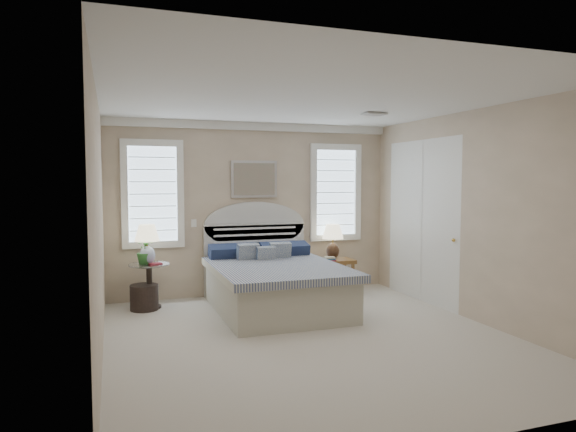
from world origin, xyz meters
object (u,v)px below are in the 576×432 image
Objects in this scene: side_table_left at (149,281)px; lamp_left at (147,240)px; floor_pot at (144,297)px; lamp_right at (333,237)px; bed at (274,281)px; nightstand_right at (338,268)px.

side_table_left is 0.59m from lamp_left.
side_table_left is 1.11× the size of lamp_left.
lamp_right reaches higher than floor_pot.
lamp_left is 2.94m from lamp_right.
floor_pot is 0.69× the size of lamp_left.
lamp_left is at bearing 161.41° from bed.
bed reaches higher than floor_pot.
bed is 1.86m from lamp_left.
lamp_left is at bearing -177.50° from nightstand_right.
nightstand_right is at bearing 28.03° from bed.
bed reaches higher than lamp_right.
bed is 1.47m from nightstand_right.
lamp_right is at bearing 114.13° from nightstand_right.
side_table_left is (-1.65, 0.59, 0.00)m from bed.
lamp_left reaches higher than side_table_left.
side_table_left is 1.63× the size of floor_pot.
floor_pot is at bearing -176.57° from nightstand_right.
bed is 1.56m from lamp_right.
side_table_left is 0.24m from floor_pot.
bed reaches higher than lamp_left.
side_table_left is at bearing 54.28° from lamp_left.
nightstand_right is 0.50m from lamp_right.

